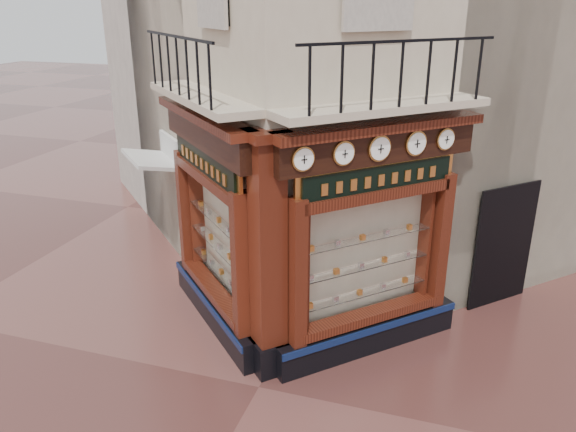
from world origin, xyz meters
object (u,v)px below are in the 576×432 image
at_px(clock_a, 303,159).
at_px(signboard_left, 205,163).
at_px(corner_pilaster, 268,262).
at_px(clock_c, 379,148).
at_px(clock_d, 416,143).
at_px(clock_b, 344,153).
at_px(clock_e, 445,139).
at_px(awning, 162,263).
at_px(signboard_right, 379,179).

bearing_deg(clock_a, signboard_left, 107.17).
xyz_separation_m(corner_pilaster, clock_a, (0.55, -0.05, 1.67)).
bearing_deg(clock_c, clock_a, 180.00).
distance_m(clock_d, signboard_left, 3.46).
relative_size(clock_a, clock_b, 0.98).
distance_m(clock_c, clock_e, 1.27).
bearing_deg(awning, clock_c, -157.34).
xyz_separation_m(corner_pilaster, clock_e, (2.36, 1.76, 1.67)).
xyz_separation_m(clock_b, clock_e, (1.34, 1.34, 0.00)).
bearing_deg(signboard_right, signboard_left, 135.00).
distance_m(clock_b, clock_d, 1.31).
relative_size(clock_b, clock_d, 0.92).
relative_size(clock_c, signboard_left, 0.18).
xyz_separation_m(clock_c, signboard_right, (-0.00, 0.15, -0.52)).
bearing_deg(clock_a, clock_b, -0.00).
distance_m(clock_c, signboard_right, 0.54).
bearing_deg(signboard_right, clock_c, -133.54).
bearing_deg(corner_pilaster, clock_e, -8.33).
xyz_separation_m(clock_a, clock_e, (1.81, 1.81, 0.00)).
xyz_separation_m(clock_b, signboard_left, (-2.48, 0.60, -0.52)).
bearing_deg(awning, corner_pilaster, -173.94).
xyz_separation_m(clock_e, signboard_left, (-3.83, -0.75, -0.52)).
bearing_deg(corner_pilaster, clock_d, -10.39).
bearing_deg(clock_c, awning, 112.66).
height_order(clock_c, signboard_right, clock_c).
distance_m(clock_c, clock_d, 0.68).
distance_m(clock_a, clock_d, 1.97).
bearing_deg(clock_b, clock_d, 0.00).
relative_size(corner_pilaster, clock_b, 10.96).
height_order(clock_a, clock_e, clock_a).
relative_size(clock_c, clock_d, 1.01).
relative_size(clock_e, signboard_right, 0.17).
relative_size(clock_a, signboard_left, 0.16).
height_order(corner_pilaster, clock_e, corner_pilaster).
distance_m(corner_pilaster, awning, 5.12).
height_order(clock_b, signboard_right, clock_b).
distance_m(clock_a, signboard_left, 2.34).
bearing_deg(signboard_left, corner_pilaster, -169.75).
bearing_deg(corner_pilaster, clock_b, -22.74).
distance_m(corner_pilaster, clock_c, 2.38).
distance_m(corner_pilaster, clock_a, 1.76).
relative_size(corner_pilaster, clock_e, 11.30).
xyz_separation_m(clock_b, clock_c, (0.44, 0.44, 0.00)).
bearing_deg(clock_b, awning, 106.47).
relative_size(corner_pilaster, signboard_right, 1.89).
height_order(corner_pilaster, clock_d, corner_pilaster).
distance_m(clock_d, signboard_right, 0.79).
xyz_separation_m(clock_d, signboard_left, (-3.41, -0.33, -0.52)).
bearing_deg(awning, clock_a, -170.54).
relative_size(clock_c, awning, 0.24).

